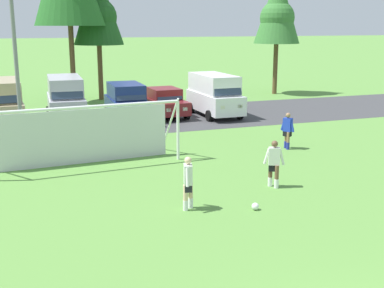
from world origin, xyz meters
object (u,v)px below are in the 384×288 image
(player_midfield_center, at_px, (287,131))
(parked_car_slot_left, at_px, (3,102))
(player_defender_far, at_px, (188,183))
(parked_car_slot_right, at_px, (215,94))
(player_striker_near, at_px, (274,164))
(soccer_ball, at_px, (255,206))
(soccer_goal, at_px, (85,133))
(parked_car_slot_center, at_px, (127,102))
(parked_car_slot_center_left, at_px, (66,97))
(parked_car_slot_center_right, at_px, (165,102))
(street_lamp, at_px, (19,52))

(player_midfield_center, height_order, parked_car_slot_left, parked_car_slot_left)
(player_defender_far, relative_size, parked_car_slot_right, 0.34)
(parked_car_slot_right, bearing_deg, player_striker_near, -103.88)
(soccer_ball, xyz_separation_m, soccer_goal, (-4.08, 6.83, 1.18))
(soccer_goal, relative_size, player_striker_near, 4.60)
(player_striker_near, distance_m, parked_car_slot_right, 13.92)
(soccer_ball, xyz_separation_m, player_defender_far, (-1.89, 0.75, 0.71))
(parked_car_slot_center, height_order, parked_car_slot_right, parked_car_slot_right)
(player_striker_near, height_order, parked_car_slot_center, parked_car_slot_center)
(parked_car_slot_left, bearing_deg, player_midfield_center, -39.64)
(soccer_ball, xyz_separation_m, parked_car_slot_center_left, (-3.77, 16.87, 1.23))
(parked_car_slot_center_right, height_order, parked_car_slot_right, parked_car_slot_right)
(parked_car_slot_center, xyz_separation_m, parked_car_slot_right, (5.42, -0.09, 0.23))
(player_defender_far, xyz_separation_m, parked_car_slot_right, (6.80, 14.52, 0.52))
(player_striker_near, bearing_deg, street_lamp, 128.95)
(soccer_ball, height_order, player_midfield_center, player_midfield_center)
(soccer_ball, bearing_deg, player_midfield_center, 53.10)
(soccer_goal, xyz_separation_m, player_midfield_center, (8.89, -0.43, -0.47))
(player_midfield_center, relative_size, player_defender_far, 1.00)
(parked_car_slot_center_right, xyz_separation_m, parked_car_slot_right, (2.91, -0.80, 0.47))
(parked_car_slot_center, height_order, street_lamp, street_lamp)
(parked_car_slot_center_right, bearing_deg, soccer_ball, -97.07)
(parked_car_slot_left, bearing_deg, soccer_goal, -71.88)
(player_striker_near, bearing_deg, parked_car_slot_center_left, 109.47)
(player_midfield_center, bearing_deg, parked_car_slot_center_right, 106.23)
(player_striker_near, relative_size, parked_car_slot_left, 0.34)
(parked_car_slot_left, bearing_deg, parked_car_slot_center, -8.37)
(player_striker_near, height_order, parked_car_slot_right, parked_car_slot_right)
(player_striker_near, bearing_deg, player_defender_far, -163.70)
(soccer_ball, relative_size, player_striker_near, 0.13)
(player_midfield_center, bearing_deg, soccer_ball, -126.90)
(soccer_ball, relative_size, parked_car_slot_center_right, 0.05)
(street_lamp, bearing_deg, player_striker_near, -51.05)
(soccer_goal, bearing_deg, parked_car_slot_left, 108.12)
(player_striker_near, bearing_deg, parked_car_slot_center, 98.70)
(player_defender_far, xyz_separation_m, parked_car_slot_center, (1.38, 14.61, 0.29))
(parked_car_slot_right, bearing_deg, parked_car_slot_center_right, 164.66)
(player_striker_near, distance_m, parked_car_slot_center_right, 14.31)
(player_defender_far, bearing_deg, soccer_goal, 109.79)
(parked_car_slot_left, distance_m, parked_car_slot_center_right, 9.20)
(parked_car_slot_left, xyz_separation_m, street_lamp, (0.97, -4.95, 2.89))
(player_midfield_center, relative_size, parked_car_slot_center_left, 0.34)
(parked_car_slot_right, xyz_separation_m, street_lamp, (-11.13, -3.87, 2.89))
(parked_car_slot_center_left, relative_size, parked_car_slot_center, 1.05)
(soccer_ball, xyz_separation_m, parked_car_slot_left, (-7.19, 16.34, 1.23))
(player_defender_far, height_order, parked_car_slot_center_right, parked_car_slot_center_right)
(player_striker_near, xyz_separation_m, parked_car_slot_center, (-2.08, 13.60, 0.29))
(player_striker_near, distance_m, parked_car_slot_left, 17.02)
(player_midfield_center, bearing_deg, parked_car_slot_center_left, 129.34)
(player_defender_far, bearing_deg, parked_car_slot_left, 108.78)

